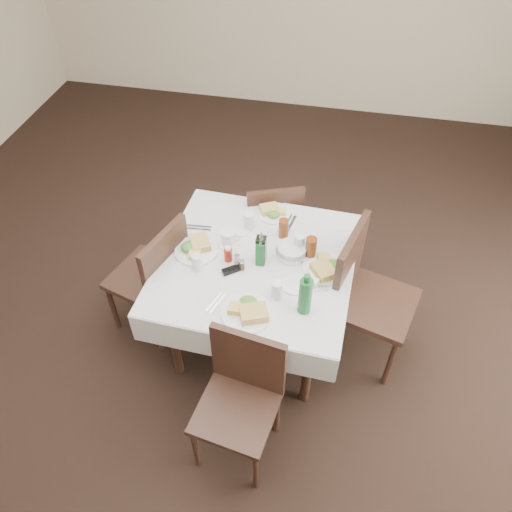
{
  "coord_description": "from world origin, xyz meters",
  "views": [
    {
      "loc": [
        0.67,
        -2.03,
        3.01
      ],
      "look_at": [
        0.23,
        0.1,
        0.8
      ],
      "focal_mm": 35.0,
      "sensor_mm": 36.0,
      "label": 1
    }
  ],
  "objects_px": {
    "chair_south": "(242,391)",
    "water_s": "(277,290)",
    "bread_basket": "(292,251)",
    "coffee_mug": "(229,239)",
    "green_bottle": "(305,295)",
    "oil_cruet_green": "(261,252)",
    "chair_west": "(156,274)",
    "dining_table": "(256,270)",
    "oil_cruet_dark": "(261,249)",
    "water_n": "(249,221)",
    "chair_north": "(272,221)",
    "chair_east": "(363,289)",
    "water_w": "(197,262)",
    "water_e": "(299,243)",
    "ketchup_bottle": "(228,254)"
  },
  "relations": [
    {
      "from": "chair_south",
      "to": "chair_west",
      "type": "height_order",
      "value": "chair_west"
    },
    {
      "from": "coffee_mug",
      "to": "green_bottle",
      "type": "height_order",
      "value": "green_bottle"
    },
    {
      "from": "oil_cruet_dark",
      "to": "green_bottle",
      "type": "bearing_deg",
      "value": -46.46
    },
    {
      "from": "water_e",
      "to": "oil_cruet_dark",
      "type": "relative_size",
      "value": 0.51
    },
    {
      "from": "water_s",
      "to": "water_e",
      "type": "bearing_deg",
      "value": 80.25
    },
    {
      "from": "chair_east",
      "to": "green_bottle",
      "type": "relative_size",
      "value": 3.5
    },
    {
      "from": "dining_table",
      "to": "green_bottle",
      "type": "relative_size",
      "value": 4.3
    },
    {
      "from": "dining_table",
      "to": "chair_south",
      "type": "distance_m",
      "value": 0.79
    },
    {
      "from": "coffee_mug",
      "to": "oil_cruet_dark",
      "type": "bearing_deg",
      "value": -24.48
    },
    {
      "from": "chair_east",
      "to": "water_e",
      "type": "xyz_separation_m",
      "value": [
        -0.44,
        0.09,
        0.24
      ]
    },
    {
      "from": "water_s",
      "to": "coffee_mug",
      "type": "height_order",
      "value": "water_s"
    },
    {
      "from": "water_s",
      "to": "green_bottle",
      "type": "relative_size",
      "value": 0.41
    },
    {
      "from": "coffee_mug",
      "to": "dining_table",
      "type": "bearing_deg",
      "value": -28.37
    },
    {
      "from": "chair_south",
      "to": "water_n",
      "type": "distance_m",
      "value": 1.12
    },
    {
      "from": "bread_basket",
      "to": "coffee_mug",
      "type": "xyz_separation_m",
      "value": [
        -0.41,
        0.01,
        0.01
      ]
    },
    {
      "from": "water_n",
      "to": "dining_table",
      "type": "bearing_deg",
      "value": -69.71
    },
    {
      "from": "chair_south",
      "to": "water_s",
      "type": "height_order",
      "value": "chair_south"
    },
    {
      "from": "coffee_mug",
      "to": "water_n",
      "type": "bearing_deg",
      "value": 60.4
    },
    {
      "from": "ketchup_bottle",
      "to": "green_bottle",
      "type": "distance_m",
      "value": 0.6
    },
    {
      "from": "water_w",
      "to": "oil_cruet_green",
      "type": "bearing_deg",
      "value": 18.95
    },
    {
      "from": "water_n",
      "to": "coffee_mug",
      "type": "xyz_separation_m",
      "value": [
        -0.1,
        -0.17,
        -0.02
      ]
    },
    {
      "from": "water_e",
      "to": "green_bottle",
      "type": "height_order",
      "value": "green_bottle"
    },
    {
      "from": "green_bottle",
      "to": "oil_cruet_green",
      "type": "bearing_deg",
      "value": 135.3
    },
    {
      "from": "water_s",
      "to": "oil_cruet_green",
      "type": "xyz_separation_m",
      "value": [
        -0.15,
        0.25,
        0.03
      ]
    },
    {
      "from": "chair_south",
      "to": "chair_west",
      "type": "relative_size",
      "value": 0.94
    },
    {
      "from": "dining_table",
      "to": "water_n",
      "type": "distance_m",
      "value": 0.34
    },
    {
      "from": "water_s",
      "to": "ketchup_bottle",
      "type": "xyz_separation_m",
      "value": [
        -0.35,
        0.23,
        -0.01
      ]
    },
    {
      "from": "dining_table",
      "to": "bread_basket",
      "type": "bearing_deg",
      "value": 25.06
    },
    {
      "from": "chair_east",
      "to": "green_bottle",
      "type": "xyz_separation_m",
      "value": [
        -0.34,
        -0.39,
        0.31
      ]
    },
    {
      "from": "dining_table",
      "to": "oil_cruet_green",
      "type": "height_order",
      "value": "oil_cruet_green"
    },
    {
      "from": "chair_west",
      "to": "coffee_mug",
      "type": "relative_size",
      "value": 6.24
    },
    {
      "from": "water_e",
      "to": "oil_cruet_green",
      "type": "height_order",
      "value": "oil_cruet_green"
    },
    {
      "from": "chair_west",
      "to": "ketchup_bottle",
      "type": "distance_m",
      "value": 0.57
    },
    {
      "from": "bread_basket",
      "to": "green_bottle",
      "type": "xyz_separation_m",
      "value": [
        0.14,
        -0.43,
        0.1
      ]
    },
    {
      "from": "chair_north",
      "to": "chair_east",
      "type": "height_order",
      "value": "chair_east"
    },
    {
      "from": "bread_basket",
      "to": "oil_cruet_dark",
      "type": "height_order",
      "value": "oil_cruet_dark"
    },
    {
      "from": "water_w",
      "to": "coffee_mug",
      "type": "bearing_deg",
      "value": 62.27
    },
    {
      "from": "oil_cruet_green",
      "to": "chair_west",
      "type": "bearing_deg",
      "value": -176.99
    },
    {
      "from": "green_bottle",
      "to": "oil_cruet_dark",
      "type": "bearing_deg",
      "value": 133.54
    },
    {
      "from": "chair_south",
      "to": "bread_basket",
      "type": "bearing_deg",
      "value": 81.52
    },
    {
      "from": "water_n",
      "to": "bread_basket",
      "type": "distance_m",
      "value": 0.37
    },
    {
      "from": "water_n",
      "to": "chair_west",
      "type": "bearing_deg",
      "value": -149.19
    },
    {
      "from": "chair_north",
      "to": "bread_basket",
      "type": "relative_size",
      "value": 4.27
    },
    {
      "from": "green_bottle",
      "to": "water_s",
      "type": "bearing_deg",
      "value": 158.86
    },
    {
      "from": "dining_table",
      "to": "oil_cruet_dark",
      "type": "relative_size",
      "value": 4.99
    },
    {
      "from": "oil_cruet_dark",
      "to": "ketchup_bottle",
      "type": "relative_size",
      "value": 2.23
    },
    {
      "from": "ketchup_bottle",
      "to": "chair_east",
      "type": "bearing_deg",
      "value": 5.84
    },
    {
      "from": "water_n",
      "to": "green_bottle",
      "type": "xyz_separation_m",
      "value": [
        0.45,
        -0.62,
        0.07
      ]
    },
    {
      "from": "bread_basket",
      "to": "water_s",
      "type": "bearing_deg",
      "value": -94.79
    },
    {
      "from": "water_s",
      "to": "water_w",
      "type": "relative_size",
      "value": 1.06
    }
  ]
}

